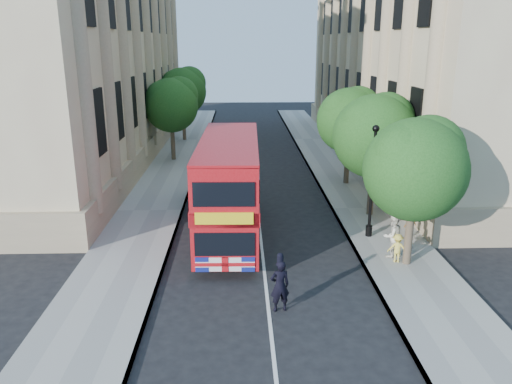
{
  "coord_description": "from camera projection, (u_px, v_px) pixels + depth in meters",
  "views": [
    {
      "loc": [
        -0.91,
        -15.35,
        8.75
      ],
      "look_at": [
        -0.22,
        5.96,
        2.3
      ],
      "focal_mm": 35.0,
      "sensor_mm": 36.0,
      "label": 1
    }
  ],
  "objects": [
    {
      "name": "tree_left_back",
      "position": [
        183.0,
        89.0,
        44.43
      ],
      "size": [
        4.2,
        4.2,
        6.65
      ],
      "color": "#473828",
      "rests_on": "ground"
    },
    {
      "name": "pavement_right",
      "position": [
        364.0,
        209.0,
        26.98
      ],
      "size": [
        3.5,
        80.0,
        0.12
      ],
      "primitive_type": "cube",
      "color": "gray",
      "rests_on": "ground"
    },
    {
      "name": "tree_right_near",
      "position": [
        416.0,
        164.0,
        19.1
      ],
      "size": [
        4.0,
        4.0,
        6.08
      ],
      "color": "#473828",
      "rests_on": "ground"
    },
    {
      "name": "double_decker_bus",
      "position": [
        229.0,
        185.0,
        22.76
      ],
      "size": [
        2.79,
        9.74,
        4.47
      ],
      "rotation": [
        0.0,
        0.0,
        -0.02
      ],
      "color": "#A60B11",
      "rests_on": "ground"
    },
    {
      "name": "tree_left_far",
      "position": [
        172.0,
        102.0,
        36.86
      ],
      "size": [
        4.0,
        4.0,
        6.3
      ],
      "color": "#473828",
      "rests_on": "ground"
    },
    {
      "name": "lamp_post",
      "position": [
        372.0,
        186.0,
        22.42
      ],
      "size": [
        0.32,
        0.32,
        5.16
      ],
      "color": "black",
      "rests_on": "pavement_right"
    },
    {
      "name": "child_b",
      "position": [
        397.0,
        248.0,
        20.22
      ],
      "size": [
        0.85,
        0.6,
        1.2
      ],
      "primitive_type": "imported",
      "rotation": [
        0.0,
        0.0,
        2.92
      ],
      "color": "#E6CF4E",
      "rests_on": "pavement_right"
    },
    {
      "name": "pavement_left",
      "position": [
        150.0,
        211.0,
        26.62
      ],
      "size": [
        3.5,
        80.0,
        0.12
      ],
      "primitive_type": "cube",
      "color": "gray",
      "rests_on": "ground"
    },
    {
      "name": "building_right",
      "position": [
        432.0,
        38.0,
        38.03
      ],
      "size": [
        12.0,
        38.0,
        18.0
      ],
      "primitive_type": "cube",
      "color": "tan",
      "rests_on": "ground"
    },
    {
      "name": "building_left",
      "position": [
        66.0,
        38.0,
        37.17
      ],
      "size": [
        12.0,
        38.0,
        18.0
      ],
      "primitive_type": "cube",
      "color": "tan",
      "rests_on": "ground"
    },
    {
      "name": "ground",
      "position": [
        268.0,
        305.0,
        17.25
      ],
      "size": [
        120.0,
        120.0,
        0.0
      ],
      "primitive_type": "plane",
      "color": "black",
      "rests_on": "ground"
    },
    {
      "name": "tree_right_mid",
      "position": [
        376.0,
        132.0,
        24.78
      ],
      "size": [
        4.2,
        4.2,
        6.37
      ],
      "color": "#473828",
      "rests_on": "ground"
    },
    {
      "name": "woman_pedestrian",
      "position": [
        392.0,
        236.0,
        20.65
      ],
      "size": [
        1.07,
        0.96,
        1.81
      ],
      "primitive_type": "imported",
      "rotation": [
        0.0,
        0.0,
        3.52
      ],
      "color": "white",
      "rests_on": "pavement_right"
    },
    {
      "name": "box_van",
      "position": [
        212.0,
        182.0,
        27.42
      ],
      "size": [
        1.98,
        4.79,
        2.73
      ],
      "rotation": [
        0.0,
        0.0,
        -0.0
      ],
      "color": "black",
      "rests_on": "ground"
    },
    {
      "name": "child_a",
      "position": [
        410.0,
        226.0,
        22.82
      ],
      "size": [
        0.65,
        0.37,
        1.05
      ],
      "primitive_type": "imported",
      "rotation": [
        0.0,
        0.0,
        3.34
      ],
      "color": "orange",
      "rests_on": "pavement_right"
    },
    {
      "name": "police_constable",
      "position": [
        280.0,
        286.0,
        16.66
      ],
      "size": [
        0.76,
        0.59,
        1.85
      ],
      "primitive_type": "imported",
      "rotation": [
        0.0,
        0.0,
        3.38
      ],
      "color": "black",
      "rests_on": "ground"
    },
    {
      "name": "tree_right_far",
      "position": [
        350.0,
        117.0,
        30.56
      ],
      "size": [
        4.0,
        4.0,
        6.15
      ],
      "color": "#473828",
      "rests_on": "ground"
    }
  ]
}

